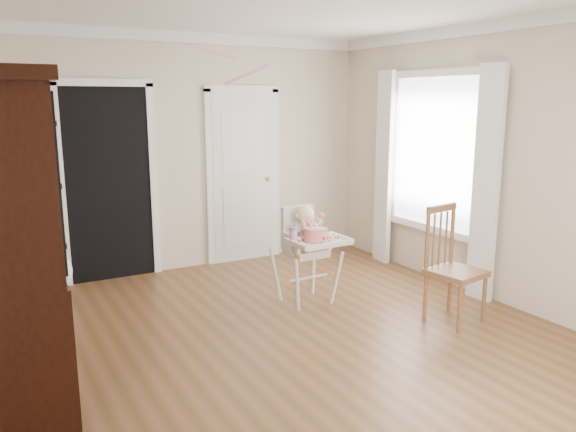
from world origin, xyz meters
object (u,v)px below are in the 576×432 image
china_cabinet (13,243)px  sippy_cup (293,234)px  high_chair (306,244)px  dining_chair (453,269)px  cake (316,235)px

china_cabinet → sippy_cup: bearing=12.2°
high_chair → sippy_cup: high_chair is taller
china_cabinet → dining_chair: 3.54m
sippy_cup → dining_chair: bearing=-38.6°
high_chair → cake: (-0.02, -0.21, 0.14)m
high_chair → cake: bearing=-97.5°
sippy_cup → dining_chair: (1.13, -0.90, -0.26)m
sippy_cup → china_cabinet: size_ratio=0.09×
sippy_cup → cake: bearing=-20.9°
high_chair → dining_chair: (0.90, -1.04, -0.11)m
sippy_cup → china_cabinet: 2.42m
high_chair → sippy_cup: size_ratio=5.29×
cake → china_cabinet: size_ratio=0.13×
high_chair → china_cabinet: china_cabinet is taller
dining_chair → china_cabinet: bearing=164.4°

